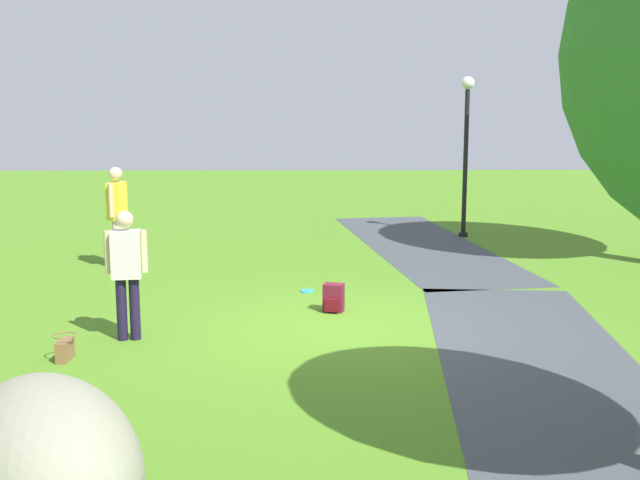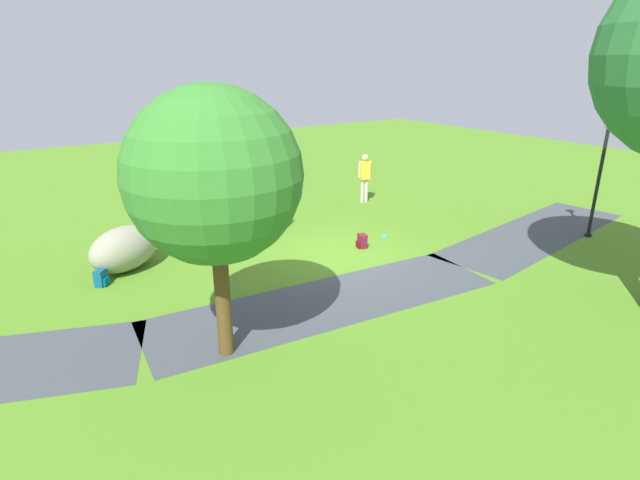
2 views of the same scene
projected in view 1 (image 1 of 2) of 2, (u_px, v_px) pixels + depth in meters
ground_plane at (348, 327)px, 10.59m from camera, size 48.00×48.00×0.00m
footpath_segment_near at (423, 245)px, 16.57m from camera, size 8.24×3.39×0.01m
footpath_segment_mid at (547, 375)px, 8.75m from camera, size 8.16×2.92×0.01m
lamp_post at (466, 139)px, 17.27m from camera, size 0.28×0.28×3.47m
lawn_boulder at (49, 463)px, 5.38m from camera, size 2.26×1.99×1.13m
woman_with_handbag at (126, 266)px, 9.90m from camera, size 0.29×0.52×1.63m
man_near_boulder at (117, 209)px, 14.17m from camera, size 0.51×0.31×1.81m
handbag_on_grass at (65, 349)px, 9.24m from camera, size 0.33×0.29×0.31m
spare_backpack_on_lawn at (333, 298)px, 11.36m from camera, size 0.31×0.32×0.40m
frisbee_on_grass at (307, 291)px, 12.57m from camera, size 0.22×0.22×0.02m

